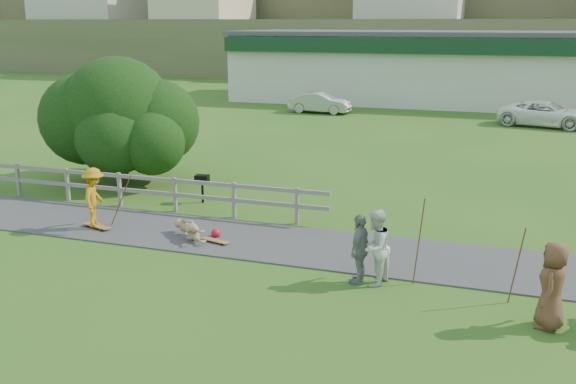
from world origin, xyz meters
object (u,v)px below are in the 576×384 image
car_white (546,114)px  bbq (202,189)px  skater_fallen (190,230)px  spectator_b (360,249)px  spectator_c (552,286)px  tree (120,137)px  skater_rider (95,201)px  spectator_a (375,248)px  car_silver (320,103)px

car_white → bbq: size_ratio=5.55×
skater_fallen → bbq: (-1.32, 3.47, 0.18)m
spectator_b → spectator_c: (3.98, -1.01, 0.06)m
tree → skater_rider: bearing=-64.6°
skater_rider → spectator_a: size_ratio=0.97×
skater_rider → spectator_c: bearing=-121.1°
spectator_c → car_white: (1.06, 26.44, -0.15)m
spectator_c → car_silver: spectator_c is taller
spectator_a → spectator_b: (-0.35, -0.01, -0.06)m
skater_rider → bbq: 3.91m
skater_fallen → car_silver: car_silver is taller
spectator_b → skater_fallen: bearing=-98.8°
skater_fallen → bbq: bbq is taller
spectator_b → bbq: spectator_b is taller
car_silver → spectator_b: bearing=-159.2°
car_silver → bbq: (2.23, -21.82, -0.20)m
car_silver → car_white: bearing=-92.4°
skater_fallen → spectator_c: spectator_c is taller
skater_rider → tree: tree is taller
car_white → tree: tree is taller
skater_fallen → car_white: size_ratio=0.30×
car_white → skater_fallen: bearing=169.9°
spectator_c → spectator_a: bearing=-94.5°
car_white → spectator_b: bearing=-178.5°
skater_fallen → spectator_a: (5.36, -1.42, 0.59)m
car_white → tree: size_ratio=0.81×
spectator_b → bbq: (-6.34, 4.90, -0.35)m
skater_rider → car_white: 27.36m
tree → bbq: tree is taller
spectator_c → bbq: bearing=-108.6°
skater_fallen → spectator_b: size_ratio=0.96×
skater_rider → spectator_a: 8.43m
spectator_a → spectator_c: spectator_a is taller
bbq → car_white: bearing=53.3°
skater_fallen → spectator_a: spectator_a is taller
spectator_c → car_silver: bearing=-144.5°
spectator_a → car_silver: (-8.91, 26.71, -0.21)m
bbq → tree: bearing=150.4°
skater_rider → bbq: skater_rider is taller
skater_rider → spectator_b: (7.98, -1.37, -0.04)m
skater_rider → spectator_b: 8.09m
skater_rider → spectator_a: spectator_a is taller
spectator_b → bbq: size_ratio=1.75×
spectator_b → tree: 12.37m
skater_fallen → car_white: car_white is taller
skater_fallen → bbq: 3.72m
skater_fallen → spectator_b: (5.02, -1.43, 0.53)m
skater_rider → skater_fallen: bearing=-108.6°
tree → bbq: 4.60m
spectator_c → car_white: size_ratio=0.34×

